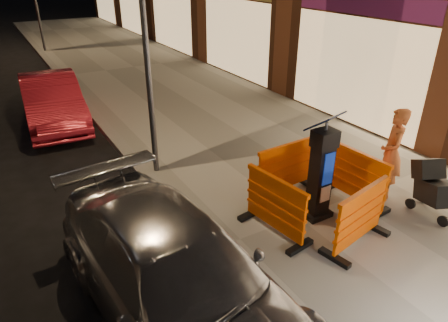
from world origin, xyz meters
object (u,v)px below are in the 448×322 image
barrier_front (360,218)px  man (392,153)px  barrier_kerbside (275,206)px  parking_kiosk (321,170)px  car_red (57,124)px  stroller (437,189)px  barrier_bldgside (357,177)px  barrier_back (285,169)px  car_silver (180,316)px

barrier_front → man: (1.67, 0.83, 0.37)m
barrier_front → barrier_kerbside: (-0.95, 0.95, 0.00)m
parking_kiosk → car_red: bearing=106.8°
car_red → stroller: bearing=-56.2°
parking_kiosk → stroller: (1.87, -1.02, -0.43)m
barrier_kerbside → barrier_bldgside: 1.90m
barrier_back → man: bearing=-35.5°
car_red → barrier_back: bearing=-61.0°
barrier_kerbside → stroller: size_ratio=1.33×
barrier_bldgside → car_red: barrier_bldgside is taller
barrier_kerbside → barrier_bldgside: same height
barrier_front → barrier_kerbside: same height
barrier_bldgside → man: bearing=-103.4°
parking_kiosk → car_silver: bearing=-172.8°
barrier_back → car_silver: bearing=-154.3°
car_silver → man: size_ratio=2.72×
barrier_back → barrier_bldgside: size_ratio=1.00×
barrier_bldgside → car_red: size_ratio=0.31×
parking_kiosk → stroller: size_ratio=1.86×
barrier_bldgside → barrier_front: bearing=131.1°
car_silver → stroller: stroller is taller
barrier_kerbside → parking_kiosk: bearing=-97.9°
barrier_front → car_red: 9.10m
barrier_kerbside → barrier_bldgside: size_ratio=1.00×
man → car_silver: bearing=-38.5°
barrier_front → barrier_bldgside: bearing=34.1°
barrier_kerbside → car_silver: (-2.09, -0.71, -0.67)m
barrier_front → barrier_bldgside: same height
barrier_front → stroller: size_ratio=1.33×
barrier_bldgside → stroller: 1.38m
barrier_back → barrier_bldgside: (0.95, -0.95, 0.00)m
barrier_front → barrier_bldgside: 1.34m
car_red → man: 9.14m
barrier_bldgside → car_red: 8.63m
car_silver → car_red: same height
barrier_kerbside → stroller: (2.82, -1.02, -0.02)m
stroller → barrier_back: bearing=158.0°
parking_kiosk → barrier_front: bearing=-95.9°
barrier_bldgside → car_silver: (-3.99, -0.71, -0.67)m
parking_kiosk → stroller: bearing=-34.5°
stroller → barrier_kerbside: bearing=-175.5°
car_red → barrier_bldgside: bearing=-58.0°
parking_kiosk → barrier_kerbside: size_ratio=1.40×
barrier_bldgside → car_silver: barrier_bldgside is taller
barrier_kerbside → car_red: (-2.21, 7.56, -0.67)m
barrier_front → car_red: size_ratio=0.31×
barrier_front → barrier_kerbside: bearing=124.1°
barrier_bldgside → man: 0.82m
car_red → man: bearing=-54.4°
stroller → barrier_bldgside: bearing=156.6°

